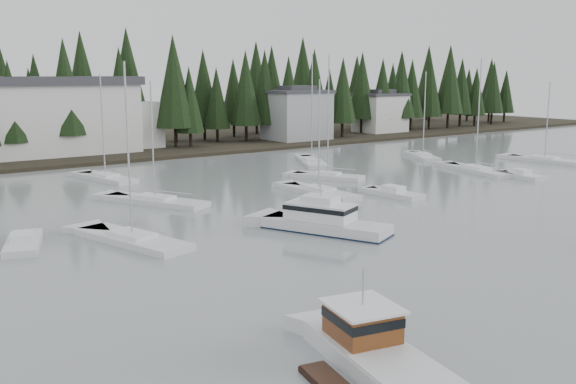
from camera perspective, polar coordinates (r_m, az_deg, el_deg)
name	(u,v)px	position (r m, az deg, el deg)	size (l,w,h in m)	color
far_shore_land	(54,146)	(113.17, -20.06, 3.87)	(240.00, 54.00, 1.00)	black
conifer_treeline	(76,152)	(102.71, -18.33, 3.36)	(200.00, 22.00, 20.00)	black
house_east_a	(297,114)	(111.84, 0.79, 6.96)	(10.60, 8.48, 9.25)	#999EA0
house_east_b	(380,112)	(127.73, 8.21, 7.07)	(9.54, 7.42, 8.25)	silver
harbor_inn	(61,116)	(97.84, -19.50, 6.36)	(29.50, 11.50, 10.90)	silver
lobster_boat_brown	(377,358)	(27.09, 7.88, -14.40)	(5.76, 9.37, 4.42)	silver
cabin_cruiser_center	(324,223)	(48.85, 3.21, -2.79)	(6.79, 10.27, 4.24)	silver
sailboat_0	(132,242)	(47.02, -13.67, -4.32)	(5.35, 10.61, 13.22)	silver
sailboat_2	(105,180)	(75.06, -15.92, 1.07)	(4.43, 9.71, 12.19)	silver
sailboat_3	(312,163)	(85.45, 2.12, 2.59)	(7.50, 10.92, 14.96)	silver
sailboat_4	(155,203)	(60.52, -11.75, -0.96)	(7.10, 10.85, 11.79)	silver
sailboat_5	(476,171)	(81.35, 16.33, 1.76)	(5.03, 11.20, 14.16)	silver
sailboat_6	(544,161)	(93.79, 21.83, 2.53)	(3.61, 10.52, 11.30)	silver
sailboat_7	(328,178)	(73.33, 3.54, 1.27)	(6.23, 8.45, 14.41)	silver
sailboat_8	(423,158)	(92.80, 11.89, 3.00)	(6.35, 8.72, 12.63)	silver
sailboat_9	(319,194)	(63.86, 2.75, -0.14)	(2.68, 10.04, 11.85)	silver
runabout_1	(393,195)	(63.68, 9.32, -0.23)	(2.67, 6.50, 1.42)	silver
runabout_2	(521,177)	(78.41, 20.01, 1.28)	(2.78, 5.86, 1.42)	silver
runabout_4	(23,245)	(48.11, -22.47, -4.42)	(3.95, 6.17, 1.42)	silver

